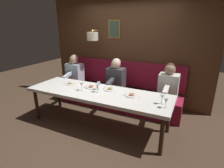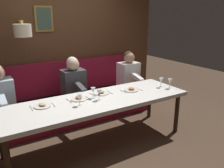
% 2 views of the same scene
% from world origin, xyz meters
% --- Properties ---
extents(ground_plane, '(12.00, 12.00, 0.00)m').
position_xyz_m(ground_plane, '(0.00, 0.00, 0.00)').
color(ground_plane, '#4C3828').
extents(dining_table, '(0.90, 2.85, 0.74)m').
position_xyz_m(dining_table, '(0.00, 0.00, 0.68)').
color(dining_table, silver).
rests_on(dining_table, ground_plane).
extents(banquette_bench, '(0.52, 3.05, 0.45)m').
position_xyz_m(banquette_bench, '(0.89, 0.00, 0.23)').
color(banquette_bench, maroon).
rests_on(banquette_bench, ground_plane).
extents(back_wall_panel, '(0.59, 4.25, 2.90)m').
position_xyz_m(back_wall_panel, '(1.46, 0.01, 1.36)').
color(back_wall_panel, '#51331E').
rests_on(back_wall_panel, ground_plane).
extents(diner_nearest, '(0.60, 0.40, 0.79)m').
position_xyz_m(diner_nearest, '(0.88, -1.19, 0.82)').
color(diner_nearest, white).
rests_on(diner_nearest, banquette_bench).
extents(diner_near, '(0.60, 0.40, 0.79)m').
position_xyz_m(diner_near, '(0.88, 0.01, 0.82)').
color(diner_near, '#3D3D42').
rests_on(diner_near, banquette_bench).
extents(diner_middle, '(0.60, 0.40, 0.79)m').
position_xyz_m(diner_middle, '(0.88, 1.21, 0.82)').
color(diner_middle, silver).
rests_on(diner_middle, banquette_bench).
extents(place_setting_0, '(0.24, 0.32, 0.05)m').
position_xyz_m(place_setting_0, '(0.07, -0.67, 0.75)').
color(place_setting_0, silver).
rests_on(place_setting_0, dining_table).
extents(place_setting_1, '(0.24, 0.32, 0.05)m').
position_xyz_m(place_setting_1, '(0.14, 0.23, 0.75)').
color(place_setting_1, silver).
rests_on(place_setting_1, dining_table).
extents(place_setting_2, '(0.24, 0.31, 0.05)m').
position_xyz_m(place_setting_2, '(0.19, -0.17, 0.75)').
color(place_setting_2, white).
rests_on(place_setting_2, dining_table).
extents(place_setting_3, '(0.24, 0.31, 0.05)m').
position_xyz_m(place_setting_3, '(0.15, 0.77, 0.75)').
color(place_setting_3, silver).
rests_on(place_setting_3, dining_table).
extents(wine_glass_0, '(0.07, 0.07, 0.16)m').
position_xyz_m(wine_glass_0, '(-0.03, -0.01, 0.86)').
color(wine_glass_0, silver).
rests_on(wine_glass_0, dining_table).
extents(wine_glass_1, '(0.07, 0.07, 0.16)m').
position_xyz_m(wine_glass_1, '(-0.08, 0.32, 0.86)').
color(wine_glass_1, silver).
rests_on(wine_glass_1, dining_table).
extents(wine_glass_2, '(0.07, 0.07, 0.16)m').
position_xyz_m(wine_glass_2, '(-0.16, -1.31, 0.86)').
color(wine_glass_2, silver).
rests_on(wine_glass_2, dining_table).
extents(wine_glass_3, '(0.07, 0.07, 0.16)m').
position_xyz_m(wine_glass_3, '(0.09, 0.02, 0.86)').
color(wine_glass_3, silver).
rests_on(wine_glass_3, dining_table).
extents(wine_glass_4, '(0.07, 0.07, 0.16)m').
position_xyz_m(wine_glass_4, '(-0.04, -1.22, 0.86)').
color(wine_glass_4, silver).
rests_on(wine_glass_4, dining_table).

